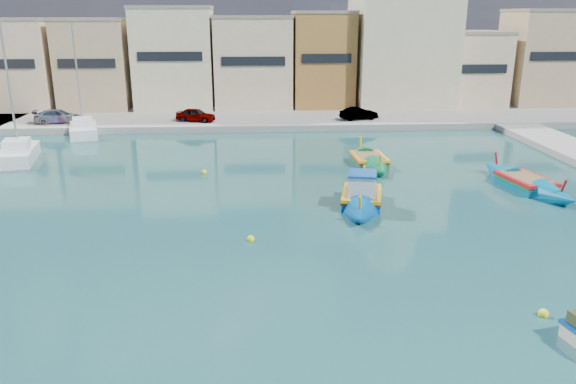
# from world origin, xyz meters

# --- Properties ---
(ground) EXTENTS (160.00, 160.00, 0.00)m
(ground) POSITION_xyz_m (0.00, 0.00, 0.00)
(ground) COLOR #174246
(ground) RESTS_ON ground
(north_quay) EXTENTS (80.00, 8.00, 0.60)m
(north_quay) POSITION_xyz_m (0.00, 32.00, 0.30)
(north_quay) COLOR gray
(north_quay) RESTS_ON ground
(north_townhouses) EXTENTS (83.20, 7.87, 10.19)m
(north_townhouses) POSITION_xyz_m (6.68, 39.36, 5.00)
(north_townhouses) COLOR #D1B691
(north_townhouses) RESTS_ON ground
(church_block) EXTENTS (10.00, 10.00, 19.10)m
(church_block) POSITION_xyz_m (10.00, 40.00, 8.41)
(church_block) COLOR beige
(church_block) RESTS_ON ground
(parked_cars) EXTENTS (31.33, 2.47, 1.22)m
(parked_cars) POSITION_xyz_m (-12.74, 30.50, 1.20)
(parked_cars) COLOR #4C1919
(parked_cars) RESTS_ON north_quay
(luzzu_blue_cabin) EXTENTS (3.77, 8.49, 2.92)m
(luzzu_blue_cabin) POSITION_xyz_m (0.02, 7.97, 0.36)
(luzzu_blue_cabin) COLOR #004D9D
(luzzu_blue_cabin) RESTS_ON ground
(luzzu_cyan_mid) EXTENTS (3.59, 8.93, 2.57)m
(luzzu_cyan_mid) POSITION_xyz_m (10.30, 10.26, 0.27)
(luzzu_cyan_mid) COLOR #006A96
(luzzu_cyan_mid) RESTS_ON ground
(luzzu_green) EXTENTS (2.27, 7.86, 2.46)m
(luzzu_green) POSITION_xyz_m (2.10, 16.26, 0.26)
(luzzu_green) COLOR #0A6E3B
(luzzu_green) RESTS_ON ground
(yacht_north) EXTENTS (4.19, 7.88, 10.12)m
(yacht_north) POSITION_xyz_m (-20.90, 29.30, 0.40)
(yacht_north) COLOR white
(yacht_north) RESTS_ON ground
(yacht_midnorth) EXTENTS (3.67, 7.69, 10.50)m
(yacht_midnorth) POSITION_xyz_m (-22.79, 20.40, 0.42)
(yacht_midnorth) COLOR white
(yacht_midnorth) RESTS_ON ground
(mooring_buoys) EXTENTS (23.26, 19.94, 0.36)m
(mooring_buoys) POSITION_xyz_m (0.87, 6.38, 0.08)
(mooring_buoys) COLOR #FFFC1A
(mooring_buoys) RESTS_ON ground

